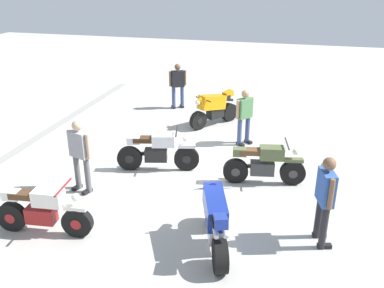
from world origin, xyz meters
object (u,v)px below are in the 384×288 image
(person_in_green_shirt, at_px, (244,114))
(motorcycle_cream_vintage, at_px, (43,211))
(motorcycle_olive_vintage, at_px, (264,165))
(person_in_blue_shirt, at_px, (325,195))
(person_in_gray_shirt, at_px, (80,151))
(motorcycle_orange_sportbike, at_px, (214,108))
(motorcycle_blue_sportbike, at_px, (215,219))
(person_in_black_shirt, at_px, (178,83))
(motorcycle_silver_cruiser, at_px, (157,151))

(person_in_green_shirt, bearing_deg, motorcycle_cream_vintage, -82.59)
(motorcycle_olive_vintage, xyz_separation_m, person_in_blue_shirt, (-2.11, -1.26, 0.53))
(person_in_blue_shirt, bearing_deg, person_in_gray_shirt, 157.98)
(motorcycle_orange_sportbike, bearing_deg, person_in_blue_shirt, 65.72)
(motorcycle_blue_sportbike, xyz_separation_m, person_in_blue_shirt, (0.61, -1.88, 0.43))
(person_in_gray_shirt, bearing_deg, person_in_black_shirt, -164.26)
(person_in_blue_shirt, bearing_deg, motorcycle_silver_cruiser, 137.01)
(motorcycle_orange_sportbike, relative_size, motorcycle_cream_vintage, 0.86)
(person_in_green_shirt, bearing_deg, person_in_black_shirt, 172.70)
(person_in_blue_shirt, bearing_deg, motorcycle_blue_sportbike, -176.34)
(person_in_green_shirt, relative_size, person_in_black_shirt, 0.99)
(motorcycle_silver_cruiser, relative_size, person_in_black_shirt, 1.25)
(motorcycle_cream_vintage, relative_size, person_in_gray_shirt, 1.13)
(motorcycle_cream_vintage, xyz_separation_m, person_in_blue_shirt, (1.02, -5.18, 0.53))
(motorcycle_cream_vintage, relative_size, person_in_green_shirt, 1.20)
(motorcycle_olive_vintage, height_order, motorcycle_orange_sportbike, motorcycle_orange_sportbike)
(motorcycle_silver_cruiser, distance_m, person_in_gray_shirt, 2.02)
(motorcycle_olive_vintage, xyz_separation_m, motorcycle_cream_vintage, (-3.13, 3.92, 0.00))
(motorcycle_orange_sportbike, height_order, person_in_blue_shirt, person_in_blue_shirt)
(motorcycle_silver_cruiser, distance_m, person_in_green_shirt, 2.96)
(motorcycle_silver_cruiser, xyz_separation_m, motorcycle_orange_sportbike, (3.60, -0.70, 0.07))
(motorcycle_silver_cruiser, xyz_separation_m, motorcycle_blue_sportbike, (-2.76, -2.06, 0.07))
(motorcycle_olive_vintage, relative_size, motorcycle_blue_sportbike, 1.02)
(motorcycle_orange_sportbike, distance_m, person_in_gray_shirt, 5.45)
(motorcycle_silver_cruiser, distance_m, person_in_blue_shirt, 4.52)
(person_in_green_shirt, height_order, person_in_black_shirt, person_in_black_shirt)
(motorcycle_blue_sportbike, xyz_separation_m, person_in_black_shirt, (7.78, 2.99, 0.34))
(motorcycle_orange_sportbike, bearing_deg, person_in_green_shirt, 77.26)
(motorcycle_cream_vintage, bearing_deg, motorcycle_orange_sportbike, 68.10)
(motorcycle_cream_vintage, bearing_deg, person_in_blue_shirt, 5.23)
(motorcycle_orange_sportbike, height_order, person_in_black_shirt, person_in_black_shirt)
(person_in_green_shirt, bearing_deg, motorcycle_orange_sportbike, 168.17)
(motorcycle_silver_cruiser, distance_m, motorcycle_blue_sportbike, 3.45)
(motorcycle_olive_vintage, distance_m, person_in_gray_shirt, 4.28)
(motorcycle_olive_vintage, xyz_separation_m, motorcycle_blue_sportbike, (-2.72, 0.62, 0.11))
(motorcycle_blue_sportbike, distance_m, person_in_black_shirt, 8.34)
(motorcycle_orange_sportbike, height_order, person_in_green_shirt, person_in_green_shirt)
(motorcycle_blue_sportbike, height_order, person_in_black_shirt, person_in_black_shirt)
(motorcycle_silver_cruiser, xyz_separation_m, motorcycle_cream_vintage, (-3.17, 1.24, -0.03))
(motorcycle_orange_sportbike, distance_m, person_in_green_shirt, 1.81)
(motorcycle_olive_vintage, height_order, person_in_green_shirt, person_in_green_shirt)
(motorcycle_blue_sportbike, height_order, person_in_blue_shirt, person_in_blue_shirt)
(person_in_gray_shirt, bearing_deg, motorcycle_blue_sportbike, 87.96)
(motorcycle_silver_cruiser, bearing_deg, motorcycle_blue_sportbike, -66.95)
(motorcycle_silver_cruiser, xyz_separation_m, motorcycle_olive_vintage, (-0.04, -2.68, -0.03))
(person_in_green_shirt, xyz_separation_m, person_in_blue_shirt, (-4.41, -2.07, 0.10))
(motorcycle_orange_sportbike, relative_size, person_in_gray_shirt, 0.98)
(motorcycle_silver_cruiser, relative_size, motorcycle_orange_sportbike, 1.22)
(motorcycle_cream_vintage, bearing_deg, person_in_green_shirt, 54.30)
(person_in_green_shirt, bearing_deg, motorcycle_blue_sportbike, -50.56)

